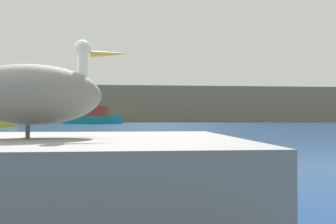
# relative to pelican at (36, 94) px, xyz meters

# --- Properties ---
(hillside_backdrop) EXTENTS (140.00, 17.55, 6.59)m
(hillside_backdrop) POSITION_rel_pelican_xyz_m (-1.13, 68.21, 2.29)
(hillside_backdrop) COLOR #7F755B
(hillside_backdrop) RESTS_ON ground
(pier_dock) EXTENTS (3.31, 2.36, 0.65)m
(pier_dock) POSITION_rel_pelican_xyz_m (-0.01, -0.00, -0.68)
(pier_dock) COLOR gray
(pier_dock) RESTS_ON ground
(pelican) EXTENTS (1.39, 0.85, 0.83)m
(pelican) POSITION_rel_pelican_xyz_m (0.00, 0.00, 0.00)
(pelican) COLOR gray
(pelican) RESTS_ON pier_dock
(fishing_boat_teal) EXTENTS (7.52, 4.80, 5.40)m
(fishing_boat_teal) POSITION_rel_pelican_xyz_m (-4.48, 41.81, -0.22)
(fishing_boat_teal) COLOR teal
(fishing_boat_teal) RESTS_ON ground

